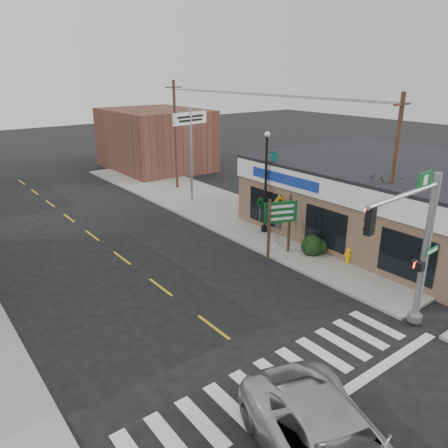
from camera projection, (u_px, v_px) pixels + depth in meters
ground at (290, 385)px, 13.33m from camera, size 140.00×140.00×0.00m
sidewalk_right at (244, 218)px, 28.20m from camera, size 6.00×38.00×0.13m
center_line at (161, 287)px, 19.33m from camera, size 0.12×56.00×0.01m
crosswalk at (281, 378)px, 13.63m from camera, size 11.00×2.20×0.01m
thrift_store at (394, 199)px, 25.44m from camera, size 12.00×14.00×4.00m
bldg_distant_right at (155, 139)px, 41.75m from camera, size 8.00×10.00×5.60m
traffic_signal_pole at (418, 239)px, 14.95m from camera, size 4.64×0.37×5.88m
guide_sign at (280, 218)px, 21.75m from camera, size 1.75×0.14×3.06m
fire_hydrant at (348, 255)px, 21.31m from camera, size 0.24×0.24×0.77m
ped_crossing_sign at (279, 208)px, 24.22m from camera, size 0.97×0.07×2.49m
lamp_post at (267, 175)px, 24.56m from camera, size 0.75×0.59×5.80m
dance_center_sign at (190, 131)px, 30.11m from camera, size 3.07×0.19×6.53m
bare_tree at (387, 181)px, 20.68m from camera, size 2.52×2.52×5.04m
shrub_front at (393, 257)px, 20.77m from camera, size 1.46×1.46×1.10m
shrub_back at (312, 246)px, 22.41m from camera, size 1.14×1.14×0.86m
utility_pole_near at (392, 182)px, 19.76m from camera, size 1.41×0.21×8.10m
utility_pole_far at (175, 134)px, 33.86m from camera, size 1.44×0.22×8.27m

